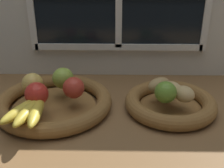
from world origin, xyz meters
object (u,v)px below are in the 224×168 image
at_px(potato_oblong, 159,85).
at_px(fruit_bowl_right, 170,103).
at_px(apple_green_back, 63,78).
at_px(potato_large, 172,89).
at_px(apple_red_front, 37,94).
at_px(banana_bunch_front, 30,110).
at_px(fruit_bowl_left, 54,102).
at_px(potato_small, 184,94).
at_px(lime_near, 166,92).
at_px(apple_golden_left, 33,83).
at_px(apple_red_right, 74,88).

bearing_deg(potato_oblong, fruit_bowl_right, -37.87).
bearing_deg(apple_green_back, potato_large, -8.88).
distance_m(apple_red_front, potato_oblong, 0.37).
bearing_deg(banana_bunch_front, potato_oblong, 21.65).
bearing_deg(potato_oblong, fruit_bowl_left, -175.30).
bearing_deg(apple_red_front, potato_large, 8.23).
xyz_separation_m(potato_small, potato_large, (-0.03, 0.03, -0.00)).
bearing_deg(lime_near, apple_golden_left, 172.51).
bearing_deg(potato_small, apple_red_right, 176.73).
bearing_deg(fruit_bowl_left, apple_red_right, -10.32).
bearing_deg(apple_golden_left, potato_large, -2.11).
xyz_separation_m(fruit_bowl_right, lime_near, (-0.02, -0.04, 0.06)).
distance_m(apple_green_back, banana_bunch_front, 0.18).
bearing_deg(fruit_bowl_right, apple_green_back, 171.12).
relative_size(apple_red_front, apple_green_back, 0.98).
xyz_separation_m(fruit_bowl_left, apple_golden_left, (-0.07, 0.02, 0.06)).
relative_size(potato_large, potato_oblong, 0.99).
bearing_deg(apple_green_back, banana_bunch_front, -109.47).
height_order(potato_large, potato_oblong, potato_oblong).
height_order(fruit_bowl_right, banana_bunch_front, banana_bunch_front).
bearing_deg(apple_red_front, apple_red_right, 24.40).
distance_m(apple_green_back, potato_oblong, 0.31).
distance_m(apple_red_front, lime_near, 0.37).
bearing_deg(apple_green_back, apple_red_front, -116.99).
xyz_separation_m(apple_green_back, apple_golden_left, (-0.09, -0.04, -0.00)).
xyz_separation_m(apple_red_right, apple_green_back, (-0.04, 0.07, 0.00)).
xyz_separation_m(apple_red_right, lime_near, (0.27, -0.03, -0.00)).
height_order(apple_golden_left, lime_near, same).
relative_size(fruit_bowl_right, apple_red_front, 4.17).
height_order(apple_red_right, potato_small, apple_red_right).
bearing_deg(fruit_bowl_right, lime_near, -123.69).
bearing_deg(apple_red_right, fruit_bowl_right, 2.33).
distance_m(fruit_bowl_left, potato_small, 0.40).
distance_m(apple_golden_left, lime_near, 0.41).
xyz_separation_m(apple_green_back, potato_small, (0.37, -0.08, -0.01)).
bearing_deg(potato_oblong, apple_red_front, -166.88).
bearing_deg(fruit_bowl_right, potato_small, -45.00).
bearing_deg(apple_red_right, potato_large, 2.33).
bearing_deg(fruit_bowl_right, apple_golden_left, 177.89).
bearing_deg(fruit_bowl_left, lime_near, -6.30).
height_order(apple_red_front, apple_green_back, apple_green_back).
bearing_deg(potato_large, apple_red_right, -177.67).
bearing_deg(banana_bunch_front, fruit_bowl_right, 16.46).
relative_size(apple_green_back, banana_bunch_front, 0.40).
height_order(potato_small, lime_near, lime_near).
xyz_separation_m(apple_red_front, potato_small, (0.43, 0.03, -0.01)).
relative_size(apple_red_front, apple_golden_left, 1.04).
relative_size(apple_green_back, potato_large, 0.86).
bearing_deg(potato_small, fruit_bowl_right, 135.00).
bearing_deg(apple_red_front, potato_small, 3.56).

